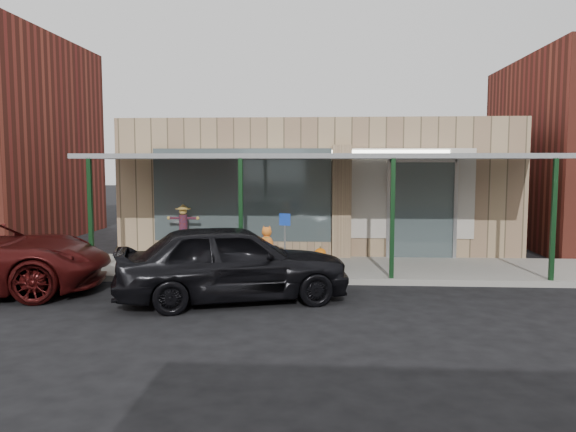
# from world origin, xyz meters

# --- Properties ---
(ground) EXTENTS (120.00, 120.00, 0.00)m
(ground) POSITION_xyz_m (0.00, 0.00, 0.00)
(ground) COLOR black
(ground) RESTS_ON ground
(sidewalk) EXTENTS (40.00, 3.20, 0.15)m
(sidewalk) POSITION_xyz_m (0.00, 3.60, 0.07)
(sidewalk) COLOR gray
(sidewalk) RESTS_ON ground
(storefront) EXTENTS (12.00, 6.25, 4.20)m
(storefront) POSITION_xyz_m (-0.00, 8.16, 2.09)
(storefront) COLOR tan
(storefront) RESTS_ON ground
(awning) EXTENTS (12.00, 3.00, 3.04)m
(awning) POSITION_xyz_m (0.00, 3.56, 3.01)
(awning) COLOR slate
(awning) RESTS_ON ground
(block_buildings_near) EXTENTS (61.00, 8.00, 8.00)m
(block_buildings_near) POSITION_xyz_m (2.01, 9.20, 3.77)
(block_buildings_near) COLOR maroon
(block_buildings_near) RESTS_ON ground
(barrel_scarecrow) EXTENTS (0.95, 0.63, 1.56)m
(barrel_scarecrow) POSITION_xyz_m (-3.84, 4.61, 0.68)
(barrel_scarecrow) COLOR #523920
(barrel_scarecrow) RESTS_ON sidewalk
(barrel_pumpkin) EXTENTS (0.58, 0.58, 0.64)m
(barrel_pumpkin) POSITION_xyz_m (0.10, 2.83, 0.38)
(barrel_pumpkin) COLOR #523920
(barrel_pumpkin) RESTS_ON sidewalk
(handicap_sign) EXTENTS (0.29, 0.13, 1.47)m
(handicap_sign) POSITION_xyz_m (-0.79, 2.84, 1.10)
(handicap_sign) COLOR gray
(handicap_sign) RESTS_ON sidewalk
(parked_sedan) EXTENTS (5.18, 3.25, 1.64)m
(parked_sedan) POSITION_xyz_m (-1.70, 0.32, 0.82)
(parked_sedan) COLOR black
(parked_sedan) RESTS_ON ground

